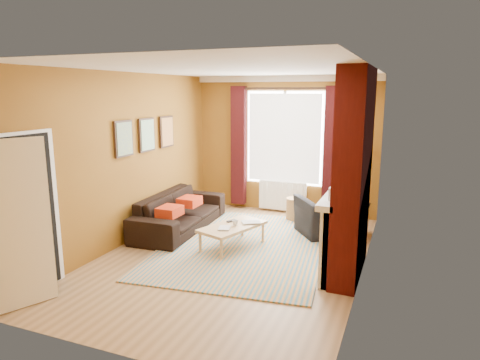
# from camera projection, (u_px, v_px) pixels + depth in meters

# --- Properties ---
(ground) EXTENTS (5.50, 5.50, 0.00)m
(ground) POSITION_uv_depth(u_px,v_px,m) (234.00, 256.00, 6.60)
(ground) COLOR olive
(ground) RESTS_ON ground
(room_walls) EXTENTS (3.82, 5.54, 2.83)m
(room_walls) POSITION_uv_depth(u_px,v_px,m) (281.00, 167.00, 6.34)
(room_walls) COLOR #8B5A1A
(room_walls) RESTS_ON ground
(striped_rug) EXTENTS (2.97, 3.84, 0.02)m
(striped_rug) POSITION_uv_depth(u_px,v_px,m) (244.00, 245.00, 7.03)
(striped_rug) COLOR teal
(striped_rug) RESTS_ON ground
(sofa) EXTENTS (1.01, 2.33, 0.67)m
(sofa) POSITION_uv_depth(u_px,v_px,m) (180.00, 212.00, 7.82)
(sofa) COLOR black
(sofa) RESTS_ON ground
(armchair) EXTENTS (1.37, 1.35, 0.68)m
(armchair) POSITION_uv_depth(u_px,v_px,m) (330.00, 217.00, 7.50)
(armchair) COLOR black
(armchair) RESTS_ON ground
(coffee_table) EXTENTS (0.90, 1.26, 0.38)m
(coffee_table) POSITION_uv_depth(u_px,v_px,m) (233.00, 228.00, 6.89)
(coffee_table) COLOR #D9B57D
(coffee_table) RESTS_ON ground
(wicker_stool) EXTENTS (0.37, 0.37, 0.44)m
(wicker_stool) POSITION_uv_depth(u_px,v_px,m) (295.00, 209.00, 8.41)
(wicker_stool) COLOR #9F7545
(wicker_stool) RESTS_ON ground
(floor_lamp) EXTENTS (0.28, 0.28, 1.59)m
(floor_lamp) POSITION_uv_depth(u_px,v_px,m) (360.00, 159.00, 7.95)
(floor_lamp) COLOR black
(floor_lamp) RESTS_ON ground
(book_a) EXTENTS (0.24, 0.28, 0.02)m
(book_a) POSITION_uv_depth(u_px,v_px,m) (219.00, 228.00, 6.71)
(book_a) COLOR #999999
(book_a) RESTS_ON coffee_table
(book_b) EXTENTS (0.37, 0.34, 0.02)m
(book_b) POSITION_uv_depth(u_px,v_px,m) (250.00, 220.00, 7.11)
(book_b) COLOR #999999
(book_b) RESTS_ON coffee_table
(mug) EXTENTS (0.10, 0.10, 0.09)m
(mug) POSITION_uv_depth(u_px,v_px,m) (235.00, 223.00, 6.85)
(mug) COLOR #999999
(mug) RESTS_ON coffee_table
(tv_remote) EXTENTS (0.13, 0.18, 0.02)m
(tv_remote) POSITION_uv_depth(u_px,v_px,m) (231.00, 221.00, 7.07)
(tv_remote) COLOR #272729
(tv_remote) RESTS_ON coffee_table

